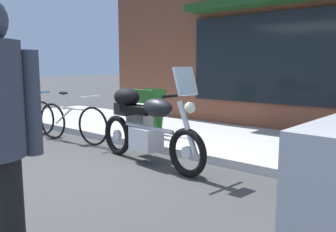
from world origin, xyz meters
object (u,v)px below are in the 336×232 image
at_px(touring_motorcycle, 144,122).
at_px(parked_bicycle, 72,122).
at_px(second_bicycle_by_cafe, 26,114).
at_px(sandwich_board_sign, 148,112).

bearing_deg(touring_motorcycle, parked_bicycle, 176.95).
xyz_separation_m(touring_motorcycle, second_bicycle_by_cafe, (-3.58, 0.06, -0.22)).
xyz_separation_m(parked_bicycle, sandwich_board_sign, (0.98, 1.03, 0.17)).
bearing_deg(parked_bicycle, sandwich_board_sign, 46.30).
height_order(touring_motorcycle, second_bicycle_by_cafe, touring_motorcycle).
relative_size(touring_motorcycle, sandwich_board_sign, 2.54).
distance_m(sandwich_board_sign, second_bicycle_by_cafe, 2.81).
bearing_deg(touring_motorcycle, second_bicycle_by_cafe, 179.08).
relative_size(touring_motorcycle, parked_bicycle, 1.24).
bearing_deg(parked_bicycle, touring_motorcycle, -3.05).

